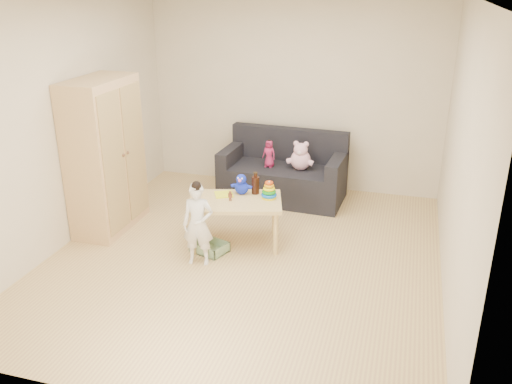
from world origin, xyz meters
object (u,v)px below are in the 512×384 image
(sofa, at_px, (282,182))
(toddler, at_px, (198,225))
(wardrobe, at_px, (105,156))
(play_table, at_px, (235,222))

(sofa, xyz_separation_m, toddler, (-0.41, -1.95, 0.20))
(wardrobe, distance_m, play_table, 1.67)
(sofa, bearing_deg, play_table, -94.51)
(wardrobe, height_order, sofa, wardrobe)
(sofa, height_order, play_table, play_table)
(sofa, bearing_deg, toddler, -99.06)
(play_table, bearing_deg, toddler, -113.67)
(sofa, xyz_separation_m, play_table, (-0.19, -1.43, 0.04))
(toddler, bearing_deg, play_table, 56.84)
(play_table, height_order, toddler, toddler)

